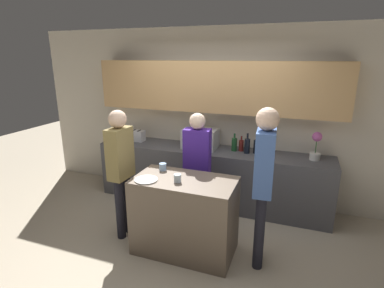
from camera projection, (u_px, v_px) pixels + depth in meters
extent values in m
plane|color=#BCAD93|center=(176.00, 252.00, 3.59)|extent=(14.00, 14.00, 0.00)
cube|color=beige|center=(217.00, 116.00, 4.78)|extent=(6.40, 0.08, 2.70)
cube|color=tan|center=(214.00, 87.00, 4.46)|extent=(3.74, 0.32, 0.75)
cube|color=#4C4C51|center=(210.00, 176.00, 4.72)|extent=(3.60, 0.62, 0.89)
cube|color=brown|center=(185.00, 216.00, 3.51)|extent=(1.17, 0.63, 0.92)
cube|color=#B7BABC|center=(200.00, 138.00, 4.64)|extent=(0.52, 0.38, 0.30)
cube|color=black|center=(193.00, 141.00, 4.49)|extent=(0.31, 0.01, 0.19)
cube|color=silver|center=(137.00, 136.00, 5.04)|extent=(0.26, 0.16, 0.18)
cube|color=black|center=(134.00, 130.00, 5.03)|extent=(0.02, 0.11, 0.01)
cube|color=black|center=(139.00, 131.00, 4.99)|extent=(0.02, 0.11, 0.01)
cylinder|color=silver|center=(315.00, 156.00, 4.12)|extent=(0.14, 0.14, 0.10)
cylinder|color=#38662D|center=(316.00, 147.00, 4.08)|extent=(0.01, 0.01, 0.18)
sphere|color=#B25199|center=(317.00, 137.00, 4.04)|extent=(0.13, 0.13, 0.13)
cylinder|color=#194723|center=(234.00, 145.00, 4.50)|extent=(0.08, 0.08, 0.19)
cylinder|color=#194723|center=(235.00, 136.00, 4.47)|extent=(0.03, 0.03, 0.07)
cylinder|color=maroon|center=(241.00, 146.00, 4.50)|extent=(0.07, 0.07, 0.16)
cylinder|color=maroon|center=(242.00, 138.00, 4.47)|extent=(0.03, 0.03, 0.06)
cylinder|color=black|center=(247.00, 146.00, 4.39)|extent=(0.08, 0.08, 0.22)
cylinder|color=black|center=(248.00, 136.00, 4.34)|extent=(0.03, 0.03, 0.08)
cylinder|color=black|center=(256.00, 147.00, 4.39)|extent=(0.08, 0.08, 0.20)
cylinder|color=black|center=(257.00, 138.00, 4.35)|extent=(0.03, 0.03, 0.08)
cylinder|color=#194723|center=(263.00, 149.00, 4.30)|extent=(0.07, 0.07, 0.19)
cylinder|color=#194723|center=(264.00, 140.00, 4.26)|extent=(0.02, 0.02, 0.07)
cylinder|color=white|center=(146.00, 180.00, 3.36)|extent=(0.26, 0.26, 0.01)
cylinder|color=silver|center=(178.00, 178.00, 3.31)|extent=(0.08, 0.08, 0.09)
cylinder|color=#97BDE8|center=(163.00, 167.00, 3.65)|extent=(0.09, 0.09, 0.09)
cylinder|color=black|center=(127.00, 204.00, 3.93)|extent=(0.11, 0.11, 0.80)
cylinder|color=black|center=(120.00, 209.00, 3.79)|extent=(0.11, 0.11, 0.80)
cube|color=olive|center=(120.00, 153.00, 3.65)|extent=(0.21, 0.35, 0.64)
sphere|color=beige|center=(118.00, 119.00, 3.53)|extent=(0.22, 0.22, 0.22)
cylinder|color=black|center=(259.00, 233.00, 3.22)|extent=(0.11, 0.11, 0.86)
cylinder|color=black|center=(260.00, 225.00, 3.37)|extent=(0.11, 0.11, 0.86)
cube|color=#4263A9|center=(264.00, 163.00, 3.08)|extent=(0.22, 0.35, 0.68)
sphere|color=beige|center=(268.00, 119.00, 2.95)|extent=(0.23, 0.23, 0.23)
cylinder|color=black|center=(203.00, 201.00, 4.05)|extent=(0.11, 0.11, 0.77)
cylinder|color=black|center=(191.00, 199.00, 4.09)|extent=(0.11, 0.11, 0.77)
cube|color=#422294|center=(197.00, 152.00, 3.88)|extent=(0.35, 0.22, 0.61)
sphere|color=beige|center=(197.00, 121.00, 3.76)|extent=(0.21, 0.21, 0.21)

